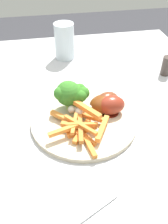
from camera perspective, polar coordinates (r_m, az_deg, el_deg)
The scene contains 11 objects.
dining_table at distance 0.76m, azimuth 3.28°, elevation -5.07°, with size 0.92×0.76×0.74m.
dinner_plate at distance 0.61m, azimuth -0.00°, elevation -1.87°, with size 0.26×0.26×0.01m, color beige.
broccoli_floret_front at distance 0.61m, azimuth -3.88°, elevation 4.40°, with size 0.06×0.07×0.08m.
broccoli_floret_middle at distance 0.61m, azimuth -1.96°, elevation 4.20°, with size 0.06×0.07×0.07m.
carrot_fries_pile at distance 0.56m, azimuth -0.70°, elevation -3.20°, with size 0.17×0.15×0.04m.
chicken_drumstick_near at distance 0.62m, azimuth 4.85°, elevation 2.34°, with size 0.07×0.12×0.05m.
chicken_drumstick_far at distance 0.62m, azimuth 4.57°, elevation 1.90°, with size 0.06×0.14×0.05m.
chicken_drumstick_extra at distance 0.61m, azimuth 5.87°, elevation 1.58°, with size 0.05×0.12×0.05m.
fork at distance 0.45m, azimuth -2.49°, elevation -24.83°, with size 0.19×0.01×0.01m, color silver.
water_glass at distance 0.87m, azimuth -4.61°, elevation 16.18°, with size 0.07×0.07×0.12m, color silver.
pepper_shaker at distance 0.82m, azimuth 18.73°, elevation 10.20°, with size 0.03×0.03×0.06m, color #423833.
Camera 1 is at (0.52, -0.14, 1.16)m, focal length 39.03 mm.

